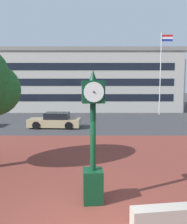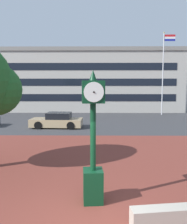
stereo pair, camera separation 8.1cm
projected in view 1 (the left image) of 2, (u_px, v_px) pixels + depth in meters
plaza_brick_paving at (95, 175)px, 9.49m from camera, size 44.00×14.94×0.01m
street_clock at (93, 143)px, 7.13m from camera, size 0.69×0.76×4.01m
car_street_near at (55, 121)px, 19.98m from camera, size 4.35×2.02×1.28m
flagpole_primary at (161, 69)px, 28.28m from camera, size 1.38×0.14×9.68m
civic_building at (76, 81)px, 37.23m from camera, size 29.22×14.34×8.34m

